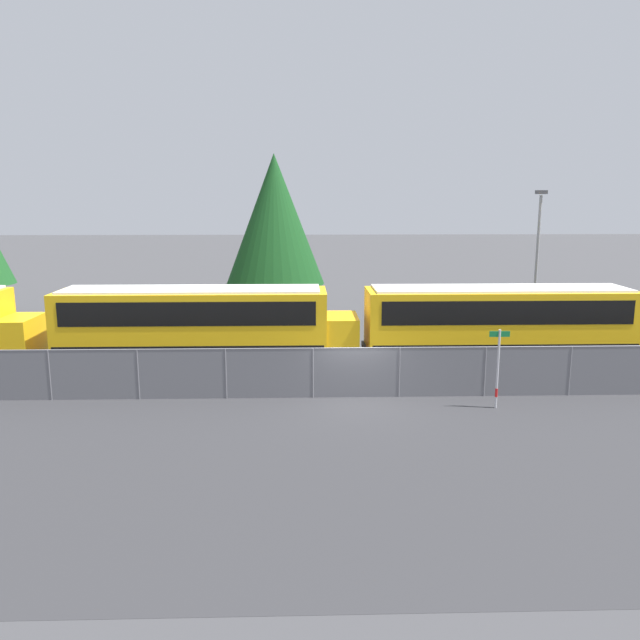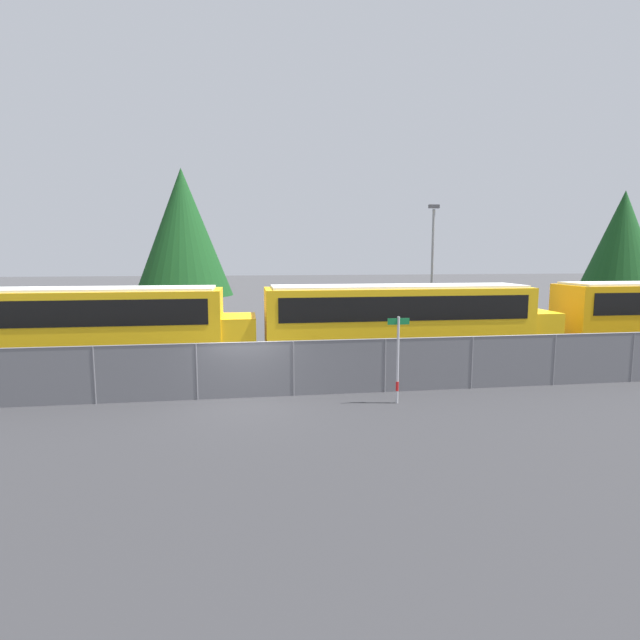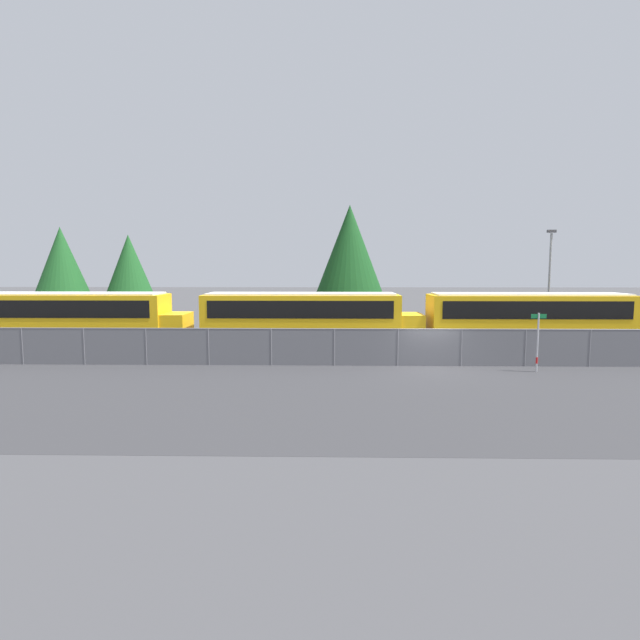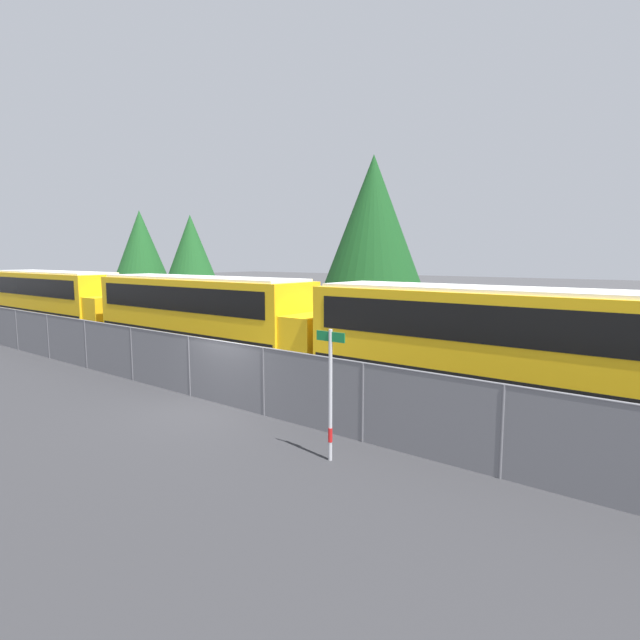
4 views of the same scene
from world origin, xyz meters
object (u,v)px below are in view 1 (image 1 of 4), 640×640
light_pole (537,254)px  tree_0 (275,220)px  school_bus_1 (200,320)px  school_bus_2 (505,319)px  street_sign (498,367)px

light_pole → tree_0: size_ratio=0.79×
school_bus_1 → school_bus_2: (13.02, -0.10, 0.00)m
school_bus_2 → street_sign: school_bus_2 is taller
light_pole → tree_0: 14.40m
school_bus_1 → street_sign: (11.01, -5.69, -0.56)m
tree_0 → street_sign: bearing=-61.0°
light_pole → tree_0: tree_0 is taller
school_bus_1 → tree_0: bearing=72.5°
school_bus_2 → light_pole: light_pole is taller
school_bus_2 → light_pole: bearing=61.3°
school_bus_2 → light_pole: 8.60m
school_bus_2 → school_bus_1: bearing=179.6°
school_bus_1 → street_sign: bearing=-27.3°
school_bus_2 → light_pole: size_ratio=1.70×
school_bus_1 → school_bus_2: same height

